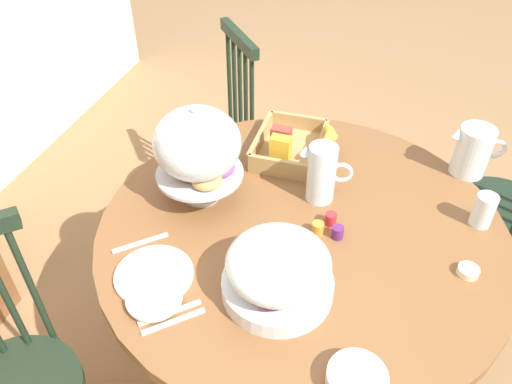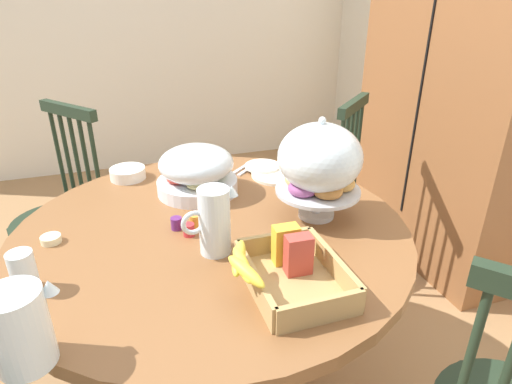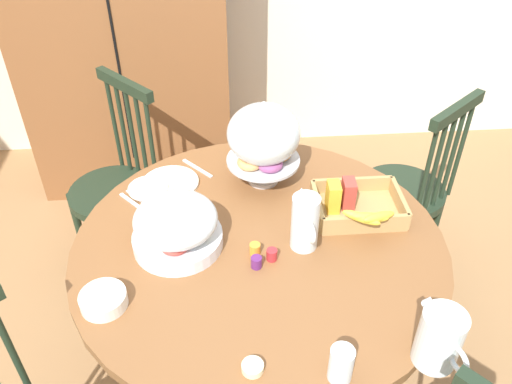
{
  "view_description": "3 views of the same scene",
  "coord_description": "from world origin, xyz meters",
  "px_view_note": "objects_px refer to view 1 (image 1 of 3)",
  "views": [
    {
      "loc": [
        -1.0,
        -0.2,
        1.83
      ],
      "look_at": [
        0.13,
        0.14,
        0.84
      ],
      "focal_mm": 35.73,
      "sensor_mm": 36.0,
      "label": 1
    },
    {
      "loc": [
        1.34,
        -0.26,
        1.45
      ],
      "look_at": [
        0.13,
        0.14,
        0.84
      ],
      "focal_mm": 30.53,
      "sensor_mm": 36.0,
      "label": 2
    },
    {
      "loc": [
        0.02,
        -1.31,
        1.98
      ],
      "look_at": [
        0.13,
        0.14,
        0.84
      ],
      "focal_mm": 37.1,
      "sensor_mm": 36.0,
      "label": 3
    }
  ],
  "objects_px": {
    "pastry_stand_with_dome": "(198,147)",
    "china_plate_small": "(154,298)",
    "windsor_chair_near_window": "(506,214)",
    "butter_dish": "(468,271)",
    "dining_table": "(299,268)",
    "fruit_platter_covered": "(278,271)",
    "cereal_bowl": "(357,380)",
    "windsor_chair_by_cabinet": "(215,142)",
    "milk_pitcher": "(321,176)",
    "china_plate_large": "(154,275)",
    "cereal_basket": "(292,145)",
    "orange_juice_pitcher": "(472,153)",
    "drinking_glass": "(484,210)"
  },
  "relations": [
    {
      "from": "dining_table",
      "to": "cereal_basket",
      "type": "relative_size",
      "value": 4.01
    },
    {
      "from": "china_plate_large",
      "to": "butter_dish",
      "type": "distance_m",
      "value": 0.88
    },
    {
      "from": "milk_pitcher",
      "to": "china_plate_large",
      "type": "distance_m",
      "value": 0.6
    },
    {
      "from": "dining_table",
      "to": "drinking_glass",
      "type": "bearing_deg",
      "value": -72.4
    },
    {
      "from": "windsor_chair_near_window",
      "to": "orange_juice_pitcher",
      "type": "bearing_deg",
      "value": 125.89
    },
    {
      "from": "windsor_chair_near_window",
      "to": "windsor_chair_by_cabinet",
      "type": "height_order",
      "value": "same"
    },
    {
      "from": "pastry_stand_with_dome",
      "to": "butter_dish",
      "type": "height_order",
      "value": "pastry_stand_with_dome"
    },
    {
      "from": "windsor_chair_by_cabinet",
      "to": "orange_juice_pitcher",
      "type": "distance_m",
      "value": 1.17
    },
    {
      "from": "butter_dish",
      "to": "dining_table",
      "type": "bearing_deg",
      "value": 83.1
    },
    {
      "from": "milk_pitcher",
      "to": "china_plate_small",
      "type": "height_order",
      "value": "milk_pitcher"
    },
    {
      "from": "fruit_platter_covered",
      "to": "cereal_bowl",
      "type": "distance_m",
      "value": 0.33
    },
    {
      "from": "cereal_basket",
      "to": "china_plate_small",
      "type": "bearing_deg",
      "value": 165.51
    },
    {
      "from": "windsor_chair_near_window",
      "to": "drinking_glass",
      "type": "distance_m",
      "value": 0.58
    },
    {
      "from": "milk_pitcher",
      "to": "china_plate_large",
      "type": "height_order",
      "value": "milk_pitcher"
    },
    {
      "from": "dining_table",
      "to": "pastry_stand_with_dome",
      "type": "bearing_deg",
      "value": 82.89
    },
    {
      "from": "dining_table",
      "to": "china_plate_small",
      "type": "bearing_deg",
      "value": 141.92
    },
    {
      "from": "fruit_platter_covered",
      "to": "windsor_chair_near_window",
      "type": "bearing_deg",
      "value": -39.97
    },
    {
      "from": "milk_pitcher",
      "to": "drinking_glass",
      "type": "relative_size",
      "value": 1.83
    },
    {
      "from": "cereal_bowl",
      "to": "pastry_stand_with_dome",
      "type": "bearing_deg",
      "value": 47.86
    },
    {
      "from": "dining_table",
      "to": "fruit_platter_covered",
      "type": "bearing_deg",
      "value": 178.24
    },
    {
      "from": "china_plate_small",
      "to": "drinking_glass",
      "type": "xyz_separation_m",
      "value": [
        0.56,
        -0.84,
        0.04
      ]
    },
    {
      "from": "pastry_stand_with_dome",
      "to": "cereal_basket",
      "type": "relative_size",
      "value": 1.09
    },
    {
      "from": "cereal_bowl",
      "to": "cereal_basket",
      "type": "bearing_deg",
      "value": 22.73
    },
    {
      "from": "cereal_basket",
      "to": "china_plate_small",
      "type": "xyz_separation_m",
      "value": [
        -0.75,
        0.19,
        -0.03
      ]
    },
    {
      "from": "china_plate_small",
      "to": "cereal_bowl",
      "type": "height_order",
      "value": "cereal_bowl"
    },
    {
      "from": "cereal_bowl",
      "to": "dining_table",
      "type": "bearing_deg",
      "value": 25.7
    },
    {
      "from": "windsor_chair_by_cabinet",
      "to": "fruit_platter_covered",
      "type": "bearing_deg",
      "value": -150.73
    },
    {
      "from": "china_plate_small",
      "to": "butter_dish",
      "type": "height_order",
      "value": "same"
    },
    {
      "from": "pastry_stand_with_dome",
      "to": "china_plate_small",
      "type": "height_order",
      "value": "pastry_stand_with_dome"
    },
    {
      "from": "drinking_glass",
      "to": "cereal_basket",
      "type": "bearing_deg",
      "value": 73.78
    },
    {
      "from": "windsor_chair_near_window",
      "to": "butter_dish",
      "type": "xyz_separation_m",
      "value": [
        -0.65,
        0.23,
        0.3
      ]
    },
    {
      "from": "drinking_glass",
      "to": "milk_pitcher",
      "type": "bearing_deg",
      "value": 92.27
    },
    {
      "from": "china_plate_large",
      "to": "drinking_glass",
      "type": "relative_size",
      "value": 2.0
    },
    {
      "from": "milk_pitcher",
      "to": "china_plate_small",
      "type": "bearing_deg",
      "value": 148.32
    },
    {
      "from": "windsor_chair_by_cabinet",
      "to": "china_plate_large",
      "type": "relative_size",
      "value": 4.43
    },
    {
      "from": "pastry_stand_with_dome",
      "to": "butter_dish",
      "type": "xyz_separation_m",
      "value": [
        -0.1,
        -0.84,
        -0.19
      ]
    },
    {
      "from": "dining_table",
      "to": "china_plate_small",
      "type": "xyz_separation_m",
      "value": [
        -0.4,
        0.31,
        0.22
      ]
    },
    {
      "from": "windsor_chair_near_window",
      "to": "china_plate_large",
      "type": "relative_size",
      "value": 4.43
    },
    {
      "from": "orange_juice_pitcher",
      "to": "dining_table",
      "type": "bearing_deg",
      "value": 131.22
    },
    {
      "from": "orange_juice_pitcher",
      "to": "china_plate_small",
      "type": "relative_size",
      "value": 1.32
    },
    {
      "from": "drinking_glass",
      "to": "fruit_platter_covered",
      "type": "bearing_deg",
      "value": 129.52
    },
    {
      "from": "cereal_basket",
      "to": "china_plate_small",
      "type": "height_order",
      "value": "cereal_basket"
    },
    {
      "from": "windsor_chair_by_cabinet",
      "to": "china_plate_large",
      "type": "distance_m",
      "value": 1.12
    },
    {
      "from": "china_plate_large",
      "to": "drinking_glass",
      "type": "height_order",
      "value": "drinking_glass"
    },
    {
      "from": "butter_dish",
      "to": "cereal_bowl",
      "type": "bearing_deg",
      "value": 149.17
    },
    {
      "from": "windsor_chair_near_window",
      "to": "milk_pitcher",
      "type": "distance_m",
      "value": 0.91
    },
    {
      "from": "windsor_chair_by_cabinet",
      "to": "drinking_glass",
      "type": "distance_m",
      "value": 1.28
    },
    {
      "from": "windsor_chair_by_cabinet",
      "to": "cereal_bowl",
      "type": "distance_m",
      "value": 1.5
    },
    {
      "from": "fruit_platter_covered",
      "to": "cereal_bowl",
      "type": "bearing_deg",
      "value": -131.13
    },
    {
      "from": "drinking_glass",
      "to": "windsor_chair_by_cabinet",
      "type": "bearing_deg",
      "value": 62.55
    }
  ]
}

